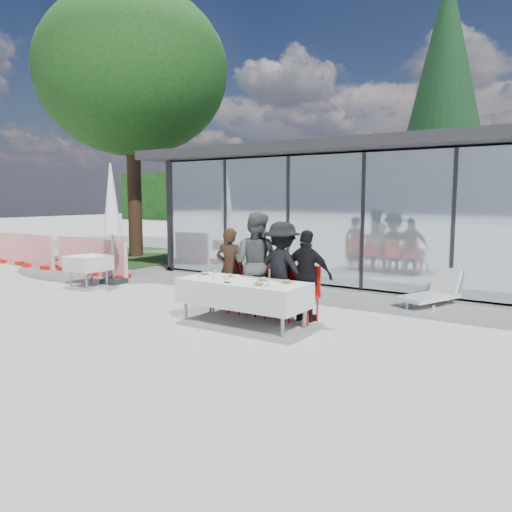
{
  "coord_description": "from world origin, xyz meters",
  "views": [
    {
      "loc": [
        5.28,
        -6.66,
        2.17
      ],
      "look_at": [
        0.01,
        1.2,
        1.05
      ],
      "focal_mm": 35.0,
      "sensor_mm": 36.0,
      "label": 1
    }
  ],
  "objects_px": {
    "diner_chair_c": "(281,288)",
    "diner_d": "(307,276)",
    "dining_table": "(243,293)",
    "diner_chair_d": "(306,291)",
    "juice_bottle": "(215,274)",
    "lounger": "(433,292)",
    "plate_c": "(263,280)",
    "diner_chair_b": "(255,285)",
    "deciduous_tree": "(131,74)",
    "market_umbrella": "(112,206)",
    "plate_b": "(229,276)",
    "folded_eyeglasses": "(227,282)",
    "spare_table_left": "(88,263)",
    "diner_c": "(282,270)",
    "plate_a": "(205,274)",
    "diner_b": "(256,263)",
    "diner_a": "(230,269)",
    "diner_chair_a": "(229,282)",
    "plate_d": "(287,282)",
    "construction_barriers": "(12,250)",
    "plate_extra": "(259,284)",
    "conifer_tree": "(444,93)"
  },
  "relations": [
    {
      "from": "plate_extra",
      "to": "market_umbrella",
      "type": "height_order",
      "value": "market_umbrella"
    },
    {
      "from": "lounger",
      "to": "plate_c",
      "type": "bearing_deg",
      "value": -122.13
    },
    {
      "from": "dining_table",
      "to": "diner_chair_d",
      "type": "xyz_separation_m",
      "value": [
        0.82,
        0.75,
        -0.0
      ]
    },
    {
      "from": "diner_chair_a",
      "to": "plate_extra",
      "type": "distance_m",
      "value": 1.73
    },
    {
      "from": "dining_table",
      "to": "market_umbrella",
      "type": "height_order",
      "value": "market_umbrella"
    },
    {
      "from": "diner_d",
      "to": "diner_chair_d",
      "type": "height_order",
      "value": "diner_d"
    },
    {
      "from": "plate_c",
      "to": "lounger",
      "type": "bearing_deg",
      "value": 57.87
    },
    {
      "from": "plate_c",
      "to": "juice_bottle",
      "type": "bearing_deg",
      "value": -165.24
    },
    {
      "from": "diner_chair_a",
      "to": "diner_c",
      "type": "xyz_separation_m",
      "value": [
        1.17,
        0.02,
        0.33
      ]
    },
    {
      "from": "spare_table_left",
      "to": "construction_barriers",
      "type": "relative_size",
      "value": 0.08
    },
    {
      "from": "diner_chair_b",
      "to": "plate_c",
      "type": "relative_size",
      "value": 3.86
    },
    {
      "from": "plate_extra",
      "to": "spare_table_left",
      "type": "height_order",
      "value": "plate_extra"
    },
    {
      "from": "deciduous_tree",
      "to": "dining_table",
      "type": "bearing_deg",
      "value": -33.07
    },
    {
      "from": "plate_a",
      "to": "lounger",
      "type": "height_order",
      "value": "plate_a"
    },
    {
      "from": "plate_a",
      "to": "plate_c",
      "type": "height_order",
      "value": "same"
    },
    {
      "from": "diner_chair_c",
      "to": "market_umbrella",
      "type": "xyz_separation_m",
      "value": [
        -5.33,
        0.71,
        1.4
      ]
    },
    {
      "from": "plate_d",
      "to": "lounger",
      "type": "relative_size",
      "value": 0.17
    },
    {
      "from": "diner_chair_d",
      "to": "diner_c",
      "type": "bearing_deg",
      "value": 177.38
    },
    {
      "from": "diner_a",
      "to": "diner_c",
      "type": "height_order",
      "value": "diner_c"
    },
    {
      "from": "dining_table",
      "to": "deciduous_tree",
      "type": "relative_size",
      "value": 0.24
    },
    {
      "from": "diner_chair_b",
      "to": "diner_c",
      "type": "distance_m",
      "value": 0.65
    },
    {
      "from": "diner_chair_b",
      "to": "diner_d",
      "type": "xyz_separation_m",
      "value": [
        1.07,
        0.02,
        0.26
      ]
    },
    {
      "from": "dining_table",
      "to": "diner_d",
      "type": "height_order",
      "value": "diner_d"
    },
    {
      "from": "market_umbrella",
      "to": "plate_b",
      "type": "bearing_deg",
      "value": -15.74
    },
    {
      "from": "market_umbrella",
      "to": "deciduous_tree",
      "type": "bearing_deg",
      "value": 131.89
    },
    {
      "from": "spare_table_left",
      "to": "lounger",
      "type": "distance_m",
      "value": 8.0
    },
    {
      "from": "diner_a",
      "to": "diner_chair_a",
      "type": "height_order",
      "value": "diner_a"
    },
    {
      "from": "market_umbrella",
      "to": "folded_eyeglasses",
      "type": "bearing_deg",
      "value": -19.97
    },
    {
      "from": "conifer_tree",
      "to": "spare_table_left",
      "type": "bearing_deg",
      "value": -114.24
    },
    {
      "from": "diner_chair_a",
      "to": "diner_d",
      "type": "relative_size",
      "value": 0.61
    },
    {
      "from": "plate_a",
      "to": "folded_eyeglasses",
      "type": "bearing_deg",
      "value": -27.13
    },
    {
      "from": "dining_table",
      "to": "diner_d",
      "type": "relative_size",
      "value": 1.41
    },
    {
      "from": "diner_chair_b",
      "to": "diner_chair_c",
      "type": "relative_size",
      "value": 1.0
    },
    {
      "from": "diner_a",
      "to": "plate_b",
      "type": "xyz_separation_m",
      "value": [
        0.44,
        -0.61,
        -0.02
      ]
    },
    {
      "from": "diner_chair_a",
      "to": "spare_table_left",
      "type": "distance_m",
      "value": 4.43
    },
    {
      "from": "diner_chair_c",
      "to": "diner_d",
      "type": "relative_size",
      "value": 0.61
    },
    {
      "from": "juice_bottle",
      "to": "diner_b",
      "type": "bearing_deg",
      "value": 70.69
    },
    {
      "from": "diner_chair_a",
      "to": "diner_d",
      "type": "xyz_separation_m",
      "value": [
        1.67,
        0.02,
        0.26
      ]
    },
    {
      "from": "dining_table",
      "to": "folded_eyeglasses",
      "type": "distance_m",
      "value": 0.41
    },
    {
      "from": "juice_bottle",
      "to": "diner_c",
      "type": "bearing_deg",
      "value": 44.67
    },
    {
      "from": "construction_barriers",
      "to": "lounger",
      "type": "bearing_deg",
      "value": 5.31
    },
    {
      "from": "diner_chair_c",
      "to": "construction_barriers",
      "type": "height_order",
      "value": "construction_barriers"
    },
    {
      "from": "plate_a",
      "to": "diner_chair_d",
      "type": "bearing_deg",
      "value": 20.74
    },
    {
      "from": "diner_b",
      "to": "plate_b",
      "type": "xyz_separation_m",
      "value": [
        -0.16,
        -0.61,
        -0.17
      ]
    },
    {
      "from": "plate_b",
      "to": "folded_eyeglasses",
      "type": "distance_m",
      "value": 0.59
    },
    {
      "from": "dining_table",
      "to": "diner_chair_b",
      "type": "bearing_deg",
      "value": 108.32
    },
    {
      "from": "plate_b",
      "to": "plate_extra",
      "type": "bearing_deg",
      "value": -25.32
    },
    {
      "from": "dining_table",
      "to": "deciduous_tree",
      "type": "xyz_separation_m",
      "value": [
        -8.92,
        5.81,
        5.94
      ]
    },
    {
      "from": "plate_a",
      "to": "diner_chair_b",
      "type": "bearing_deg",
      "value": 44.53
    },
    {
      "from": "juice_bottle",
      "to": "lounger",
      "type": "bearing_deg",
      "value": 50.07
    }
  ]
}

